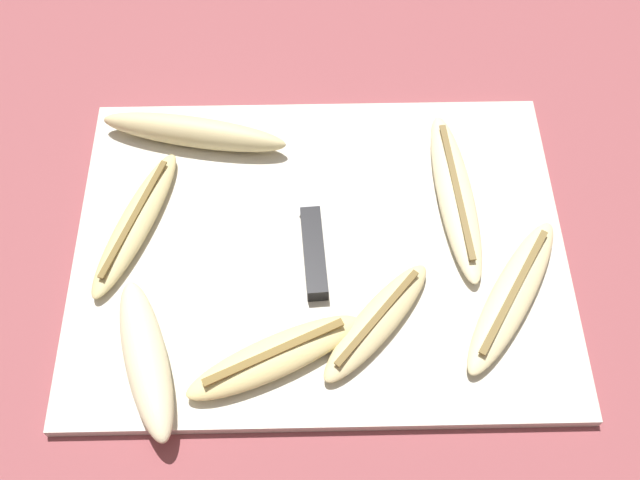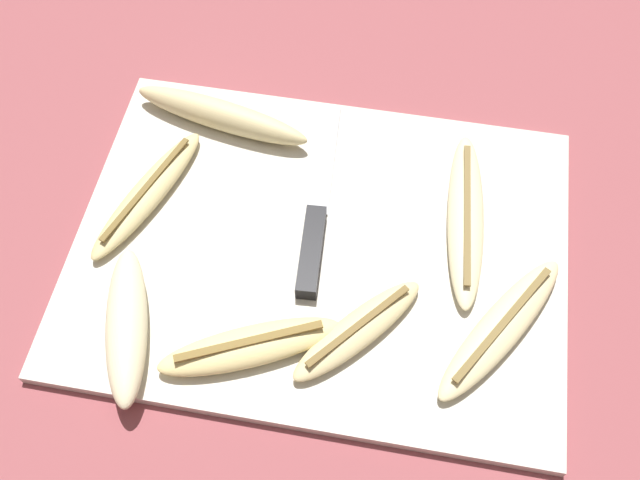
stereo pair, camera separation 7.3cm
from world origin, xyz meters
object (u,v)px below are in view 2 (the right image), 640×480
object	(u,v)px
knife	(314,230)
banana_cream_curved	(466,218)
banana_spotted_left	(148,194)
banana_golden_short	(250,346)
banana_ripe_center	(221,115)
banana_soft_right	(501,328)
banana_pale_long	(127,325)
banana_mellow_near	(358,330)

from	to	relation	value
knife	banana_cream_curved	xyz separation A→B (m)	(0.15, 0.04, 0.00)
knife	banana_spotted_left	size ratio (longest dim) A/B	1.33
banana_golden_short	banana_ripe_center	xyz separation A→B (m)	(-0.09, 0.25, 0.01)
banana_spotted_left	banana_cream_curved	xyz separation A→B (m)	(0.32, 0.03, 0.00)
banana_soft_right	banana_pale_long	bearing A→B (deg)	-169.93
banana_spotted_left	banana_ripe_center	xyz separation A→B (m)	(0.05, 0.11, 0.01)
knife	banana_pale_long	distance (m)	0.20
banana_golden_short	banana_mellow_near	size ratio (longest dim) A/B	1.24
banana_soft_right	banana_spotted_left	bearing A→B (deg)	166.46
banana_golden_short	banana_mellow_near	xyz separation A→B (m)	(0.09, 0.03, -0.00)
knife	banana_golden_short	world-z (taller)	banana_golden_short
knife	banana_pale_long	xyz separation A→B (m)	(-0.15, -0.13, 0.01)
banana_spotted_left	banana_cream_curved	distance (m)	0.32
banana_cream_curved	banana_ripe_center	bearing A→B (deg)	163.23
knife	banana_pale_long	bearing A→B (deg)	-141.70
banana_mellow_near	banana_soft_right	bearing A→B (deg)	10.95
banana_soft_right	banana_cream_curved	world-z (taller)	same
knife	banana_mellow_near	distance (m)	0.12
banana_spotted_left	banana_pale_long	bearing A→B (deg)	-79.98
banana_spotted_left	banana_ripe_center	world-z (taller)	banana_ripe_center
banana_golden_short	banana_pale_long	xyz separation A→B (m)	(-0.11, -0.00, 0.00)
banana_spotted_left	banana_mellow_near	world-z (taller)	same
banana_ripe_center	banana_spotted_left	bearing A→B (deg)	-115.43
banana_soft_right	banana_cream_curved	bearing A→B (deg)	109.82
banana_soft_right	banana_mellow_near	distance (m)	0.13
knife	banana_soft_right	xyz separation A→B (m)	(0.19, -0.07, 0.00)
banana_soft_right	banana_mellow_near	xyz separation A→B (m)	(-0.13, -0.02, -0.00)
banana_ripe_center	knife	bearing A→B (deg)	-44.30
banana_spotted_left	banana_ripe_center	size ratio (longest dim) A/B	0.89
banana_ripe_center	banana_pale_long	bearing A→B (deg)	-95.69
banana_golden_short	banana_pale_long	bearing A→B (deg)	-179.39
knife	banana_spotted_left	xyz separation A→B (m)	(-0.18, 0.01, 0.00)
knife	banana_ripe_center	size ratio (longest dim) A/B	1.19
banana_pale_long	banana_soft_right	bearing A→B (deg)	10.07
banana_soft_right	banana_ripe_center	bearing A→B (deg)	147.87
banana_cream_curved	banana_ripe_center	size ratio (longest dim) A/B	1.03
banana_spotted_left	banana_golden_short	distance (m)	0.20
knife	banana_soft_right	world-z (taller)	banana_soft_right
knife	banana_golden_short	size ratio (longest dim) A/B	1.41
banana_spotted_left	banana_mellow_near	size ratio (longest dim) A/B	1.31
banana_ripe_center	banana_mellow_near	size ratio (longest dim) A/B	1.47
knife	banana_soft_right	bearing A→B (deg)	-25.52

